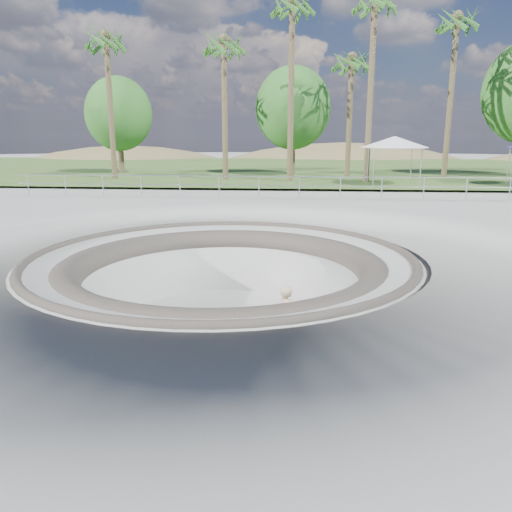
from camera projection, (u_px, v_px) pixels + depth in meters
name	position (u px, v px, depth m)	size (l,w,h in m)	color
ground	(222.00, 256.00, 13.29)	(180.00, 180.00, 0.00)	#B0B0AB
skate_bowl	(223.00, 321.00, 13.72)	(14.00, 14.00, 4.10)	#B0B0AB
grass_strip	(279.00, 168.00, 46.15)	(180.00, 36.00, 0.12)	#3E5A24
distant_hills	(312.00, 210.00, 69.97)	(103.20, 45.00, 28.60)	brown
safety_railing	(259.00, 186.00, 24.74)	(25.00, 0.06, 1.03)	#92949A
skateboard	(287.00, 353.00, 11.68)	(0.94, 0.47, 0.09)	olive
skater	(287.00, 319.00, 11.48)	(0.60, 0.39, 1.64)	#D3B189
canopy_white	(395.00, 142.00, 29.42)	(5.59, 5.59, 2.82)	#92949A
palm_a	(106.00, 44.00, 31.91)	(2.60, 2.60, 10.01)	brown
palm_b	(224.00, 48.00, 31.12)	(2.60, 2.60, 9.58)	brown
palm_c	(292.00, 12.00, 29.78)	(2.60, 2.60, 11.63)	brown
palm_d	(352.00, 65.00, 33.46)	(2.60, 2.60, 8.86)	brown
palm_e	(375.00, 9.00, 29.51)	(2.60, 2.60, 11.75)	brown
palm_f	(457.00, 27.00, 32.21)	(2.60, 2.60, 11.23)	brown
bushy_tree_left	(118.00, 114.00, 37.91)	(5.09, 4.63, 7.34)	brown
bushy_tree_mid	(293.00, 108.00, 36.48)	(5.49, 4.99, 7.92)	brown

